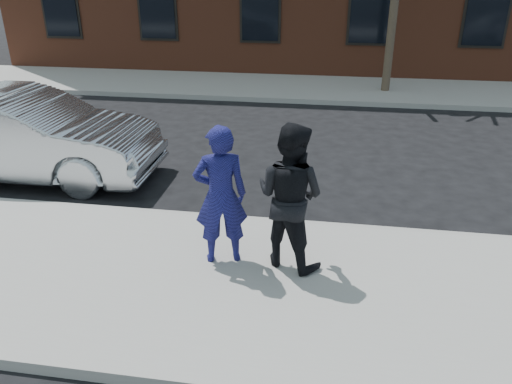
# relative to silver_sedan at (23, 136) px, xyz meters

# --- Properties ---
(ground) EXTENTS (100.00, 100.00, 0.00)m
(ground) POSITION_rel_silver_sedan_xyz_m (3.02, -2.90, -0.86)
(ground) COLOR black
(ground) RESTS_ON ground
(near_sidewalk) EXTENTS (50.00, 3.50, 0.15)m
(near_sidewalk) POSITION_rel_silver_sedan_xyz_m (3.02, -3.15, -0.78)
(near_sidewalk) COLOR #9B9892
(near_sidewalk) RESTS_ON ground
(near_curb) EXTENTS (50.00, 0.10, 0.15)m
(near_curb) POSITION_rel_silver_sedan_xyz_m (3.02, -1.35, -0.78)
(near_curb) COLOR #999691
(near_curb) RESTS_ON ground
(far_sidewalk) EXTENTS (50.00, 3.50, 0.15)m
(far_sidewalk) POSITION_rel_silver_sedan_xyz_m (3.02, 8.35, -0.78)
(far_sidewalk) COLOR #9B9892
(far_sidewalk) RESTS_ON ground
(far_curb) EXTENTS (50.00, 0.10, 0.15)m
(far_curb) POSITION_rel_silver_sedan_xyz_m (3.02, 6.55, -0.78)
(far_curb) COLOR #999691
(far_curb) RESTS_ON ground
(silver_sedan) EXTENTS (5.24, 1.89, 1.72)m
(silver_sedan) POSITION_rel_silver_sedan_xyz_m (0.00, 0.00, 0.00)
(silver_sedan) COLOR #B7BABF
(silver_sedan) RESTS_ON ground
(man_hoodie) EXTENTS (0.81, 0.65, 1.94)m
(man_hoodie) POSITION_rel_silver_sedan_xyz_m (4.52, -2.62, 0.26)
(man_hoodie) COLOR navy
(man_hoodie) RESTS_ON near_sidewalk
(man_peacoat) EXTENTS (1.19, 1.09, 1.99)m
(man_peacoat) POSITION_rel_silver_sedan_xyz_m (5.43, -2.55, 0.29)
(man_peacoat) COLOR black
(man_peacoat) RESTS_ON near_sidewalk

